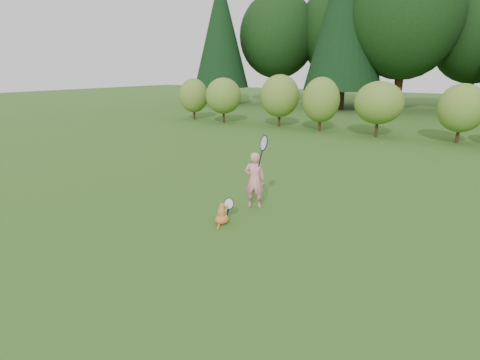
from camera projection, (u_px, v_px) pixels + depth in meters
The scene contains 5 objects.
ground at pixel (212, 217), 8.85m from camera, with size 100.00×100.00×0.00m, color #335718.
shrub_row at pixel (383, 107), 18.80m from camera, with size 28.00×3.00×2.80m, color #4F7524, non-canonical shape.
child at pixel (255, 179), 9.28m from camera, with size 0.80×0.57×1.98m.
cat at pixel (222, 213), 8.44m from camera, with size 0.35×0.68×0.62m.
tennis_ball at pixel (253, 168), 9.93m from camera, with size 0.06×0.06×0.06m.
Camera 1 is at (5.18, -6.50, 3.20)m, focal length 30.00 mm.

